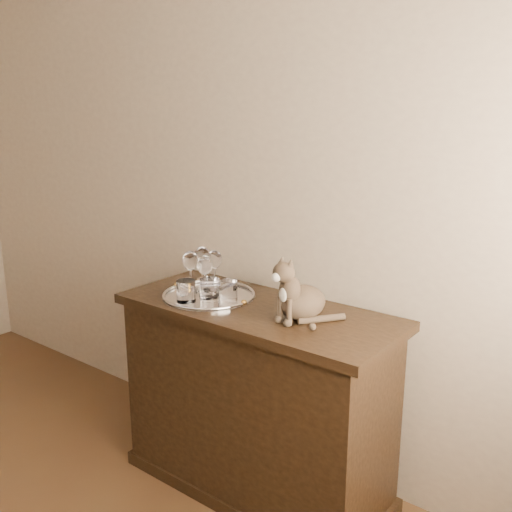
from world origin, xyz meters
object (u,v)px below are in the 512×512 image
at_px(wine_glass_d, 205,276).
at_px(wine_glass_c, 191,271).
at_px(sideboard, 257,400).
at_px(cat, 302,286).
at_px(tumbler_c, 229,290).
at_px(tumbler_a, 210,289).
at_px(tray, 209,297).
at_px(wine_glass_a, 203,268).
at_px(wine_glass_b, 215,270).
at_px(tumbler_b, 186,291).

bearing_deg(wine_glass_d, wine_glass_c, 177.65).
xyz_separation_m(sideboard, cat, (0.22, 0.01, 0.56)).
distance_m(sideboard, tumbler_c, 0.49).
xyz_separation_m(tumbler_a, tumbler_c, (0.06, 0.06, -0.01)).
bearing_deg(tray, sideboard, 7.21).
height_order(wine_glass_d, tumbler_a, wine_glass_d).
bearing_deg(wine_glass_a, wine_glass_c, -111.96).
relative_size(wine_glass_d, tumbler_c, 2.16).
height_order(wine_glass_b, tumbler_c, wine_glass_b).
distance_m(wine_glass_c, tumbler_a, 0.15).
bearing_deg(wine_glass_a, tumbler_c, -10.10).
xyz_separation_m(sideboard, wine_glass_d, (-0.25, -0.04, 0.52)).
height_order(wine_glass_a, tumbler_a, wine_glass_a).
relative_size(sideboard, wine_glass_a, 6.10).
distance_m(tumbler_b, cat, 0.51).
bearing_deg(wine_glass_d, wine_glass_b, 109.80).
xyz_separation_m(wine_glass_a, wine_glass_c, (-0.02, -0.05, -0.01)).
distance_m(wine_glass_d, tumbler_a, 0.08).
xyz_separation_m(wine_glass_c, tumbler_a, (0.14, -0.03, -0.05)).
bearing_deg(wine_glass_b, cat, -6.47).
bearing_deg(sideboard, wine_glass_c, -173.88).
relative_size(sideboard, tumbler_a, 12.80).
xyz_separation_m(wine_glass_b, cat, (0.50, -0.06, 0.03)).
relative_size(wine_glass_d, tumbler_a, 1.92).
xyz_separation_m(tray, tumbler_a, (0.04, -0.04, 0.05)).
bearing_deg(cat, wine_glass_a, -169.65).
height_order(wine_glass_d, tumbler_c, wine_glass_d).
distance_m(wine_glass_a, wine_glass_c, 0.06).
distance_m(wine_glass_a, cat, 0.53).
xyz_separation_m(sideboard, wine_glass_a, (-0.31, 0.02, 0.53)).
bearing_deg(wine_glass_c, wine_glass_d, -2.35).
height_order(wine_glass_a, wine_glass_d, wine_glass_a).
height_order(sideboard, tray, tray).
height_order(tray, tumbler_b, tumbler_b).
bearing_deg(tumbler_b, tray, 78.59).
distance_m(sideboard, tumbler_a, 0.52).
relative_size(tray, wine_glass_c, 2.16).
distance_m(sideboard, wine_glass_b, 0.60).
bearing_deg(tray, tumbler_a, -43.19).
xyz_separation_m(wine_glass_c, tumbler_b, (0.08, -0.11, -0.05)).
bearing_deg(tumbler_a, wine_glass_a, 144.03).
distance_m(wine_glass_d, cat, 0.47).
height_order(wine_glass_a, wine_glass_b, wine_glass_a).
bearing_deg(tumbler_a, tumbler_b, -131.75).
relative_size(wine_glass_c, tumbler_b, 2.03).
relative_size(wine_glass_b, tumbler_a, 1.88).
bearing_deg(tumbler_a, wine_glass_d, 150.19).
xyz_separation_m(wine_glass_a, tumbler_a, (0.12, -0.09, -0.05)).
xyz_separation_m(tray, wine_glass_b, (-0.05, 0.09, 0.09)).
relative_size(wine_glass_a, tumbler_a, 2.10).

